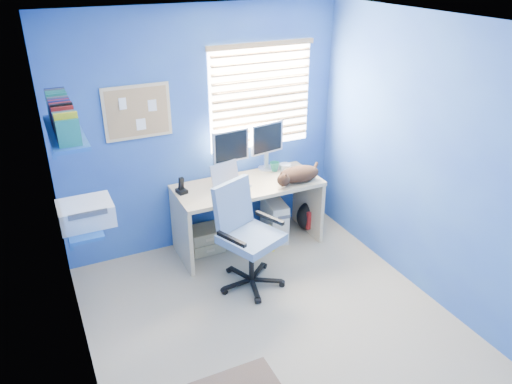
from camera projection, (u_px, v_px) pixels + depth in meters
name	position (u px, v px, depth m)	size (l,w,h in m)	color
floor	(272.00, 322.00, 4.36)	(3.00, 3.20, 0.00)	tan
ceiling	(278.00, 23.00, 3.27)	(3.00, 3.20, 0.00)	white
wall_back	(203.00, 132.00, 5.11)	(3.00, 0.01, 2.50)	#2444A5
wall_front	(421.00, 320.00, 2.51)	(3.00, 0.01, 2.50)	#2444A5
wall_left	(70.00, 238.00, 3.23)	(0.01, 3.20, 2.50)	#2444A5
wall_right	(426.00, 162.00, 4.39)	(0.01, 3.20, 2.50)	#2444A5
desk	(248.00, 215.00, 5.35)	(1.53, 0.65, 0.74)	tan
laptop	(232.00, 177.00, 5.06)	(0.33, 0.26, 0.22)	silver
monitor_left	(230.00, 154.00, 5.20)	(0.40, 0.12, 0.54)	silver
monitor_right	(266.00, 146.00, 5.42)	(0.40, 0.12, 0.54)	silver
phone	(181.00, 185.00, 4.95)	(0.09, 0.11, 0.17)	black
mug	(275.00, 167.00, 5.47)	(0.10, 0.09, 0.10)	#1F7C5F
cd_spindle	(285.00, 167.00, 5.50)	(0.13, 0.13, 0.07)	silver
cat	(299.00, 174.00, 5.21)	(0.46, 0.24, 0.17)	black
tower_pc	(274.00, 219.00, 5.57)	(0.19, 0.44, 0.45)	beige
drawer_boxes	(206.00, 239.00, 5.36)	(0.35, 0.28, 0.27)	tan
yellow_book	(271.00, 238.00, 5.40)	(0.03, 0.17, 0.24)	yellow
backpack	(309.00, 216.00, 5.73)	(0.30, 0.23, 0.36)	black
office_chair	(247.00, 249.00, 4.72)	(0.78, 0.78, 1.02)	black
window_blinds	(261.00, 97.00, 5.21)	(1.15, 0.05, 1.10)	white
corkboard	(137.00, 112.00, 4.71)	(0.64, 0.02, 0.52)	tan
wall_shelves	(73.00, 167.00, 3.82)	(0.42, 0.90, 1.05)	#2058A8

